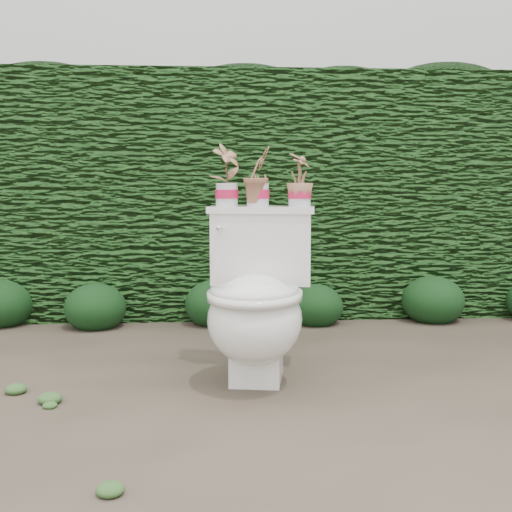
{
  "coord_description": "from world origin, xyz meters",
  "views": [
    {
      "loc": [
        -0.3,
        -2.95,
        0.88
      ],
      "look_at": [
        -0.1,
        -0.01,
        0.55
      ],
      "focal_mm": 45.0,
      "sensor_mm": 36.0,
      "label": 1
    }
  ],
  "objects": [
    {
      "name": "potted_plant_center",
      "position": [
        -0.09,
        0.09,
        0.91
      ],
      "size": [
        0.19,
        0.19,
        0.27
      ],
      "primitive_type": "imported",
      "rotation": [
        0.0,
        0.0,
        0.91
      ],
      "color": "#3A7A26",
      "rests_on": "toilet"
    },
    {
      "name": "ground",
      "position": [
        0.0,
        0.0,
        0.0
      ],
      "size": [
        60.0,
        60.0,
        0.0
      ],
      "primitive_type": "plane",
      "color": "brown",
      "rests_on": "ground"
    },
    {
      "name": "toilet",
      "position": [
        -0.11,
        -0.15,
        0.36
      ],
      "size": [
        0.56,
        0.74,
        0.78
      ],
      "rotation": [
        0.0,
        0.0,
        -0.16
      ],
      "color": "white",
      "rests_on": "ground"
    },
    {
      "name": "house_wall",
      "position": [
        0.6,
        6.0,
        2.0
      ],
      "size": [
        8.0,
        3.5,
        4.0
      ],
      "primitive_type": "cube",
      "color": "silver",
      "rests_on": "ground"
    },
    {
      "name": "potted_plant_right",
      "position": [
        0.11,
        0.06,
        0.89
      ],
      "size": [
        0.17,
        0.17,
        0.24
      ],
      "primitive_type": "imported",
      "rotation": [
        0.0,
        0.0,
        1.21
      ],
      "color": "#3A7A26",
      "rests_on": "toilet"
    },
    {
      "name": "liriope_clump_3",
      "position": [
        -0.29,
        1.05,
        0.16
      ],
      "size": [
        0.39,
        0.39,
        0.31
      ],
      "primitive_type": "ellipsoid",
      "color": "#153A14",
      "rests_on": "ground"
    },
    {
      "name": "hedge",
      "position": [
        0.0,
        1.6,
        0.8
      ],
      "size": [
        8.0,
        1.0,
        1.6
      ],
      "primitive_type": "cube",
      "color": "#27571D",
      "rests_on": "ground"
    },
    {
      "name": "liriope_clump_2",
      "position": [
        -1.03,
        1.0,
        0.15
      ],
      "size": [
        0.38,
        0.38,
        0.3
      ],
      "primitive_type": "ellipsoid",
      "color": "#153A14",
      "rests_on": "ground"
    },
    {
      "name": "liriope_clump_5",
      "position": [
        1.11,
        1.05,
        0.16
      ],
      "size": [
        0.4,
        0.4,
        0.32
      ],
      "primitive_type": "ellipsoid",
      "color": "#153A14",
      "rests_on": "ground"
    },
    {
      "name": "potted_plant_left",
      "position": [
        -0.24,
        0.12,
        0.92
      ],
      "size": [
        0.18,
        0.18,
        0.28
      ],
      "primitive_type": "imported",
      "rotation": [
        0.0,
        0.0,
        0.73
      ],
      "color": "#3A7A26",
      "rests_on": "toilet"
    },
    {
      "name": "liriope_clump_4",
      "position": [
        0.34,
        1.02,
        0.14
      ],
      "size": [
        0.35,
        0.35,
        0.28
      ],
      "primitive_type": "ellipsoid",
      "color": "#153A14",
      "rests_on": "ground"
    },
    {
      "name": "liriope_clump_1",
      "position": [
        -1.64,
        1.11,
        0.16
      ],
      "size": [
        0.4,
        0.4,
        0.32
      ],
      "primitive_type": "ellipsoid",
      "color": "#153A14",
      "rests_on": "ground"
    }
  ]
}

